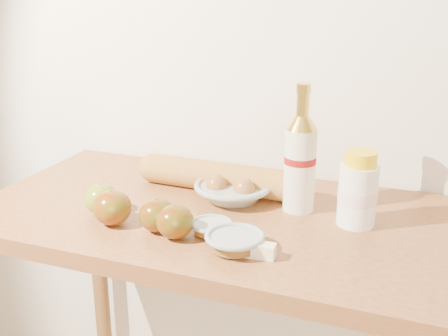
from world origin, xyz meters
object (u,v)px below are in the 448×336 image
Objects in this scene: table at (228,259)px; bourbon_bottle at (300,161)px; baguette at (221,177)px; egg_bowl at (233,189)px; cream_bottle at (358,191)px.

bourbon_bottle is (0.15, 0.08, 0.25)m from table.
bourbon_bottle is at bearing -10.26° from baguette.
egg_bowl is at bearing 168.53° from bourbon_bottle.
bourbon_bottle is at bearing 149.61° from cream_bottle.
cream_bottle is at bearing -11.11° from baguette.
bourbon_bottle is 0.23m from baguette.
bourbon_bottle is at bearing 27.36° from table.
table is 6.26× the size of egg_bowl.
egg_bowl is 0.06m from baguette.
baguette is at bearing 158.73° from bourbon_bottle.
egg_bowl is at bearing 156.02° from cream_bottle.
bourbon_bottle is 0.65× the size of baguette.
egg_bowl is at bearing 102.60° from table.
table is at bearing -77.40° from egg_bowl.
egg_bowl is (-0.02, 0.08, 0.15)m from table.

